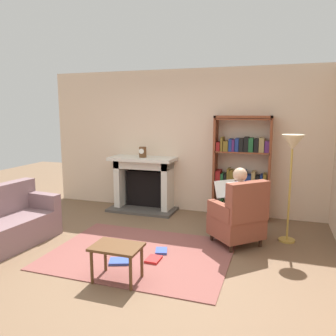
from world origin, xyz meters
The scene contains 11 objects.
ground centered at (0.00, 0.00, 0.00)m, with size 14.00×14.00×0.00m, color brown.
back_wall centered at (0.00, 2.55, 1.35)m, with size 5.60×0.10×2.70m, color beige.
area_rug centered at (0.00, 0.30, 0.01)m, with size 2.40×1.80×0.01m, color brown.
fireplace centered at (-0.76, 2.30, 0.56)m, with size 1.30×0.64×1.05m.
mantel_clock centered at (-0.74, 2.20, 1.15)m, with size 0.14×0.14×0.20m.
bookshelf centered at (1.11, 2.33, 0.88)m, with size 0.99×0.32×1.85m.
armchair_reading centered at (1.23, 1.03, 0.42)m, with size 0.89×0.89×0.97m.
seated_reader centered at (1.15, 1.12, 0.62)m, with size 0.58×0.58×1.14m.
side_table centered at (0.04, -0.45, 0.36)m, with size 0.56×0.39×0.42m.
scattered_books centered at (0.03, 0.18, 0.03)m, with size 0.72×0.73×0.03m.
floor_lamp centered at (1.90, 1.42, 1.35)m, with size 0.32×0.32×1.59m.
Camera 1 is at (1.72, -3.64, 1.91)m, focal length 35.70 mm.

